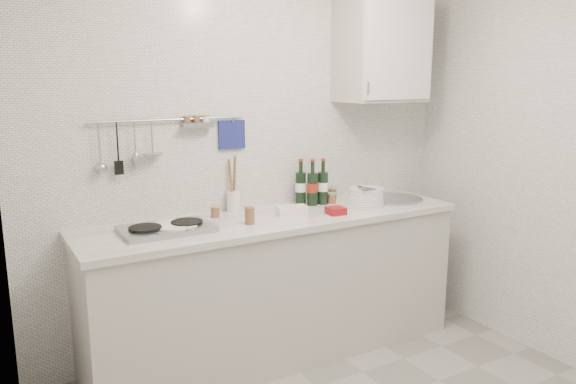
# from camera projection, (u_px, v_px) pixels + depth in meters

# --- Properties ---
(back_wall) EXTENTS (3.00, 0.02, 2.50)m
(back_wall) POSITION_uv_depth(u_px,v_px,m) (254.00, 158.00, 3.67)
(back_wall) COLOR silver
(back_wall) RESTS_ON floor
(wall_left) EXTENTS (0.02, 2.80, 2.50)m
(wall_left) POSITION_uv_depth(u_px,v_px,m) (25.00, 247.00, 1.75)
(wall_left) COLOR silver
(wall_left) RESTS_ON floor
(counter) EXTENTS (2.44, 0.64, 0.96)m
(counter) POSITION_uv_depth(u_px,v_px,m) (277.00, 290.00, 3.59)
(counter) COLOR #B6B0A8
(counter) RESTS_ON floor
(wall_rail) EXTENTS (0.98, 0.09, 0.34)m
(wall_rail) POSITION_uv_depth(u_px,v_px,m) (166.00, 136.00, 3.31)
(wall_rail) COLOR #93969B
(wall_rail) RESTS_ON back_wall
(wall_cabinet) EXTENTS (0.60, 0.38, 0.70)m
(wall_cabinet) POSITION_uv_depth(u_px,v_px,m) (382.00, 50.00, 3.82)
(wall_cabinet) COLOR #B6B0A8
(wall_cabinet) RESTS_ON back_wall
(plate_stack_hob) EXTENTS (0.28, 0.27, 0.04)m
(plate_stack_hob) POSITION_uv_depth(u_px,v_px,m) (175.00, 227.00, 3.15)
(plate_stack_hob) COLOR #496DA7
(plate_stack_hob) RESTS_ON counter
(plate_stack_sink) EXTENTS (0.30, 0.28, 0.12)m
(plate_stack_sink) POSITION_uv_depth(u_px,v_px,m) (365.00, 197.00, 3.79)
(plate_stack_sink) COLOR white
(plate_stack_sink) RESTS_ON counter
(wine_bottles) EXTENTS (0.21, 0.13, 0.31)m
(wine_bottles) POSITION_uv_depth(u_px,v_px,m) (312.00, 182.00, 3.77)
(wine_bottles) COLOR black
(wine_bottles) RESTS_ON counter
(butter_dish) EXTENTS (0.20, 0.13, 0.06)m
(butter_dish) POSITION_uv_depth(u_px,v_px,m) (292.00, 210.00, 3.51)
(butter_dish) COLOR white
(butter_dish) RESTS_ON counter
(strawberry_punnet) EXTENTS (0.11, 0.11, 0.04)m
(strawberry_punnet) POSITION_uv_depth(u_px,v_px,m) (336.00, 211.00, 3.53)
(strawberry_punnet) COLOR #A61215
(strawberry_punnet) RESTS_ON counter
(utensil_crock) EXTENTS (0.09, 0.09, 0.36)m
(utensil_crock) POSITION_uv_depth(u_px,v_px,m) (233.00, 199.00, 3.59)
(utensil_crock) COLOR white
(utensil_crock) RESTS_ON counter
(jar_a) EXTENTS (0.06, 0.06, 0.07)m
(jar_a) POSITION_uv_depth(u_px,v_px,m) (215.00, 211.00, 3.45)
(jar_a) COLOR brown
(jar_a) RESTS_ON counter
(jar_b) EXTENTS (0.07, 0.07, 0.08)m
(jar_b) POSITION_uv_depth(u_px,v_px,m) (332.00, 193.00, 3.98)
(jar_b) COLOR brown
(jar_b) RESTS_ON counter
(jar_c) EXTENTS (0.06, 0.06, 0.07)m
(jar_c) POSITION_uv_depth(u_px,v_px,m) (332.00, 198.00, 3.83)
(jar_c) COLOR brown
(jar_c) RESTS_ON counter
(jar_d) EXTENTS (0.06, 0.06, 0.11)m
(jar_d) POSITION_uv_depth(u_px,v_px,m) (250.00, 215.00, 3.29)
(jar_d) COLOR brown
(jar_d) RESTS_ON counter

